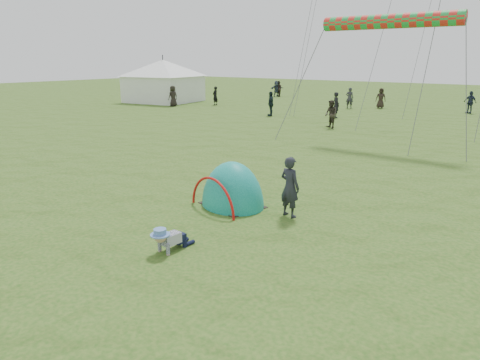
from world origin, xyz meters
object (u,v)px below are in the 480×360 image
Objects in this scene: crawling_toddler at (169,238)px; standing_adult at (290,187)px; popup_tent at (233,205)px; event_marquee at (164,79)px.

crawling_toddler is 3.51m from standing_adult.
popup_tent is at bearing 17.51° from standing_adult.
standing_adult is at bearing 20.15° from popup_tent.
event_marquee reaches higher than popup_tent.
crawling_toddler is at bearing 84.28° from standing_adult.
standing_adult reaches higher than popup_tent.
popup_tent is 30.62m from event_marquee.
event_marquee is (-23.47, 19.55, 2.06)m from popup_tent.
standing_adult is (1.69, 0.21, 0.79)m from popup_tent.
popup_tent is at bearing -49.64° from event_marquee.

